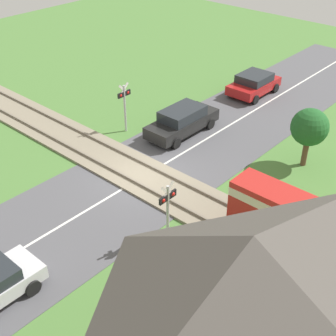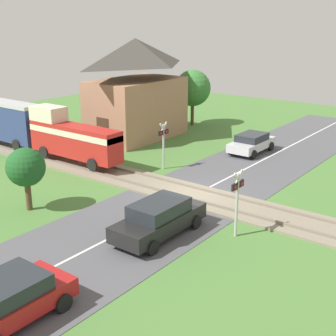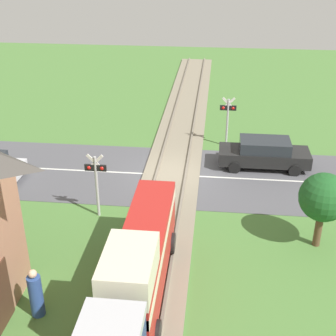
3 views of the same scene
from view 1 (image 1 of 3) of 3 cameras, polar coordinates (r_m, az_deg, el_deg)
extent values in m
plane|color=#4C7A38|center=(22.53, -3.03, -1.10)|extent=(60.00, 60.00, 0.00)
cube|color=#515156|center=(22.52, -3.03, -1.08)|extent=(48.00, 6.40, 0.02)
cube|color=silver|center=(22.52, -3.03, -1.05)|extent=(48.00, 0.12, 0.00)
cube|color=gray|center=(22.49, -3.04, -0.97)|extent=(2.80, 48.00, 0.12)
cube|color=slate|center=(22.86, -1.78, 0.03)|extent=(0.10, 48.00, 0.12)
cube|color=slate|center=(22.01, -4.35, -1.49)|extent=(0.10, 48.00, 0.12)
cube|color=red|center=(17.73, 17.59, -7.33)|extent=(1.35, 6.80, 1.90)
cube|color=beige|center=(17.41, 17.87, -6.01)|extent=(1.37, 6.80, 0.36)
cylinder|color=black|center=(19.50, 12.41, -5.83)|extent=(0.14, 0.76, 0.76)
cylinder|color=black|center=(18.51, 10.09, -7.97)|extent=(0.14, 0.76, 0.76)
cube|color=black|center=(25.96, 1.75, 5.46)|extent=(4.55, 1.69, 0.65)
cube|color=#23282D|center=(25.69, 1.77, 6.67)|extent=(2.50, 1.56, 0.57)
cylinder|color=black|center=(24.65, 1.01, 3.01)|extent=(0.60, 0.18, 0.60)
cylinder|color=black|center=(25.64, -1.86, 4.26)|extent=(0.60, 0.18, 0.60)
cylinder|color=black|center=(26.69, 5.19, 5.36)|extent=(0.60, 0.18, 0.60)
cylinder|color=black|center=(27.61, 2.38, 6.45)|extent=(0.60, 0.18, 0.60)
cylinder|color=black|center=(18.45, -19.11, -11.12)|extent=(0.60, 0.18, 0.60)
cylinder|color=black|center=(17.34, -16.16, -13.87)|extent=(0.60, 0.18, 0.60)
cube|color=#A81919|center=(31.33, 10.40, 9.84)|extent=(3.74, 1.89, 0.58)
cube|color=#23282D|center=(31.12, 10.50, 10.76)|extent=(2.06, 1.74, 0.51)
cylinder|color=black|center=(30.04, 10.60, 8.18)|extent=(0.60, 0.18, 0.60)
cylinder|color=black|center=(30.95, 7.63, 9.22)|extent=(0.60, 0.18, 0.60)
cylinder|color=black|center=(31.99, 12.98, 9.46)|extent=(0.60, 0.18, 0.60)
cylinder|color=black|center=(32.85, 10.12, 10.42)|extent=(0.60, 0.18, 0.60)
cylinder|color=#B7B7B7|center=(25.99, -5.28, 7.21)|extent=(0.12, 0.12, 2.75)
cube|color=black|center=(25.62, -5.38, 8.98)|extent=(0.90, 0.08, 0.28)
sphere|color=red|center=(25.79, -4.94, 9.17)|extent=(0.18, 0.18, 0.18)
sphere|color=red|center=(25.46, -5.82, 8.79)|extent=(0.18, 0.18, 0.18)
cube|color=silver|center=(25.53, -5.41, 9.48)|extent=(0.72, 0.04, 0.72)
cube|color=silver|center=(25.53, -5.41, 9.48)|extent=(0.72, 0.04, 0.72)
cylinder|color=#B7B7B7|center=(17.91, -0.03, -5.81)|extent=(0.12, 0.12, 2.75)
cube|color=black|center=(17.38, -0.03, -3.55)|extent=(0.90, 0.08, 0.28)
sphere|color=red|center=(17.21, -0.63, -3.95)|extent=(0.18, 0.18, 0.18)
sphere|color=red|center=(17.54, 0.55, -3.16)|extent=(0.18, 0.18, 0.18)
cube|color=silver|center=(17.23, -0.03, -2.89)|extent=(0.72, 0.04, 0.72)
cube|color=silver|center=(17.23, -0.03, -2.89)|extent=(0.72, 0.04, 0.72)
pyramid|color=#47423D|center=(8.80, 9.80, -12.91)|extent=(7.78, 4.67, 1.94)
cylinder|color=#2D4C8E|center=(15.82, 15.66, -17.26)|extent=(0.43, 0.43, 1.46)
sphere|color=beige|center=(15.19, 16.15, -15.15)|extent=(0.27, 0.27, 0.27)
cylinder|color=brown|center=(24.06, 16.34, 1.76)|extent=(0.28, 0.28, 1.34)
sphere|color=#1E5623|center=(23.37, 16.89, 4.80)|extent=(1.83, 1.83, 1.83)
camera|label=2|loc=(41.00, 2.86, 27.37)|focal=50.00mm
camera|label=3|loc=(16.94, 67.33, 6.70)|focal=50.00mm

